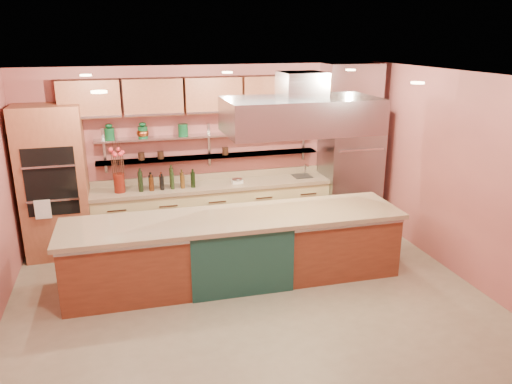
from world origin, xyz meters
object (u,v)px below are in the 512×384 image
object	(u,v)px
kitchen_scale	(237,180)
copper_kettle	(143,133)
refrigerator	(350,168)
flower_vase	(119,183)
island	(235,248)
green_canister	(183,130)

from	to	relation	value
kitchen_scale	copper_kettle	world-z (taller)	copper_kettle
refrigerator	copper_kettle	distance (m)	3.54
flower_vase	kitchen_scale	distance (m)	1.86
island	kitchen_scale	xyz separation A→B (m)	(0.40, 1.53, 0.51)
island	copper_kettle	distance (m)	2.43
refrigerator	flower_vase	bearing A→B (deg)	179.85
refrigerator	island	bearing A→B (deg)	-147.72
copper_kettle	green_canister	distance (m)	0.63
island	copper_kettle	size ratio (longest dim) A/B	24.58
refrigerator	flower_vase	xyz separation A→B (m)	(-3.87, 0.01, 0.03)
flower_vase	copper_kettle	bearing A→B (deg)	28.25
copper_kettle	green_canister	size ratio (longest dim) A/B	0.97
kitchen_scale	green_canister	size ratio (longest dim) A/B	0.92
refrigerator	island	xyz separation A→B (m)	(-2.40, -1.52, -0.58)
refrigerator	green_canister	bearing A→B (deg)	175.35
flower_vase	copper_kettle	size ratio (longest dim) A/B	1.64
flower_vase	green_canister	xyz separation A→B (m)	(1.04, 0.22, 0.73)
refrigerator	island	world-z (taller)	refrigerator
flower_vase	copper_kettle	xyz separation A→B (m)	(0.41, 0.22, 0.71)
green_canister	copper_kettle	bearing A→B (deg)	180.00
island	refrigerator	bearing A→B (deg)	33.31
kitchen_scale	green_canister	distance (m)	1.19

